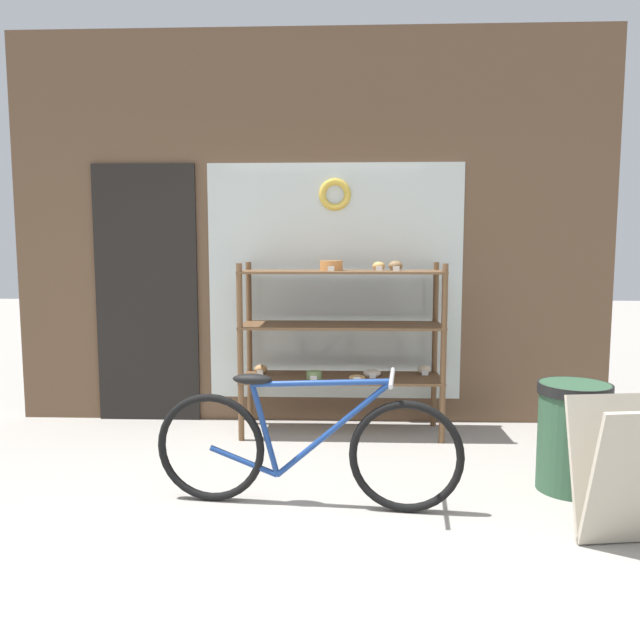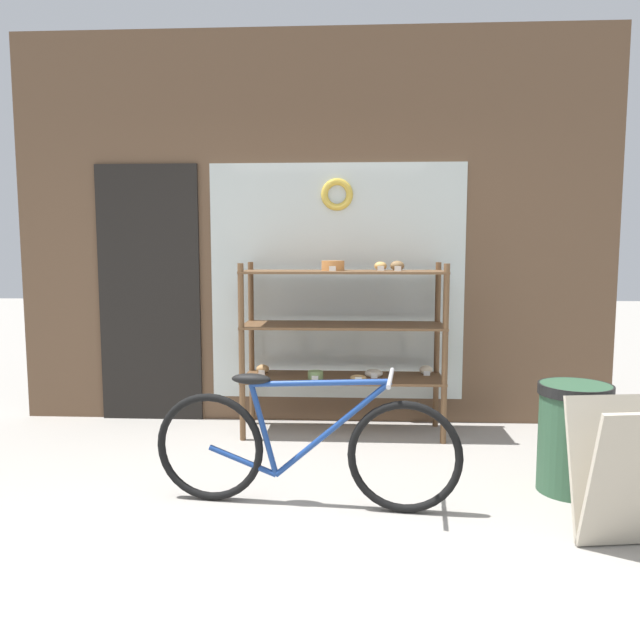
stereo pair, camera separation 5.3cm
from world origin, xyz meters
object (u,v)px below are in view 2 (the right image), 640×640
object	(u,v)px
display_case	(344,329)
trash_bin	(573,433)
sandwich_board	(625,474)
bicycle	(303,447)

from	to	relation	value
display_case	trash_bin	size ratio (longest dim) A/B	2.38
sandwich_board	trash_bin	size ratio (longest dim) A/B	1.08
display_case	sandwich_board	bearing A→B (deg)	-52.29
display_case	sandwich_board	size ratio (longest dim) A/B	2.20
sandwich_board	trash_bin	world-z (taller)	sandwich_board
display_case	sandwich_board	distance (m)	2.29
display_case	bicycle	size ratio (longest dim) A/B	0.90
bicycle	trash_bin	bearing A→B (deg)	16.82
bicycle	trash_bin	distance (m)	1.59
display_case	trash_bin	bearing A→B (deg)	-38.91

